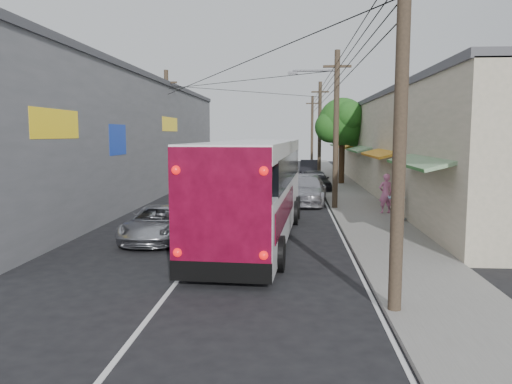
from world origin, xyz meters
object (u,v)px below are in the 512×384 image
coach_bus (255,188)px  pedestrian_far (397,200)px  parked_car_mid (315,180)px  pedestrian_near (386,193)px  jeepney (158,223)px  parked_suv (306,190)px  parked_car_far (310,169)px

coach_bus → pedestrian_far: (5.96, 3.80, -0.85)m
parked_car_mid → pedestrian_near: size_ratio=2.28×
jeepney → parked_car_mid: (6.47, 16.54, 0.11)m
coach_bus → parked_suv: size_ratio=2.36×
pedestrian_near → parked_suv: bearing=-63.0°
pedestrian_near → pedestrian_far: size_ratio=1.05×
parked_car_far → pedestrian_far: bearing=-79.2°
coach_bus → parked_car_far: coach_bus is taller
pedestrian_near → parked_car_far: bearing=-98.1°
jeepney → parked_car_mid: size_ratio=1.05×
parked_car_mid → jeepney: bearing=-118.6°
parked_car_far → parked_suv: bearing=-89.7°
parked_car_mid → parked_car_far: size_ratio=0.88×
pedestrian_far → parked_car_far: bearing=-52.0°
jeepney → pedestrian_near: pedestrian_near is taller
parked_car_mid → parked_car_far: 9.93m
parked_suv → pedestrian_far: size_ratio=3.01×
pedestrian_near → pedestrian_far: (0.16, -1.86, -0.05)m
parked_car_mid → coach_bus: bearing=-107.7°
jeepney → parked_suv: bearing=60.1°
coach_bus → parked_suv: (2.16, 9.56, -1.09)m
pedestrian_near → pedestrian_far: bearing=78.7°
parked_suv → parked_car_far: parked_car_far is taller
pedestrian_far → coach_bus: bearing=62.8°
pedestrian_near → jeepney: bearing=17.8°
coach_bus → jeepney: 3.77m
jeepney → parked_suv: (5.67, 10.15, 0.15)m
parked_car_mid → parked_car_far: parked_car_far is taller
coach_bus → pedestrian_far: coach_bus is taller
parked_car_mid → pedestrian_far: bearing=-83.4°
parked_car_far → pedestrian_far: pedestrian_far is taller
parked_suv → parked_car_far: (0.80, 16.32, 0.02)m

